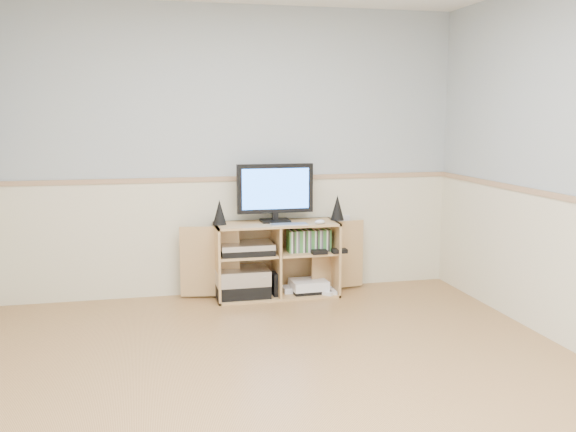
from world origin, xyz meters
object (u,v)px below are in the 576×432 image
at_px(media_cabinet, 275,258).
at_px(monitor, 275,190).
at_px(game_consoles, 307,286).
at_px(keyboard, 289,224).

relative_size(media_cabinet, monitor, 2.49).
distance_m(media_cabinet, game_consoles, 0.38).
bearing_deg(monitor, game_consoles, -12.48).
bearing_deg(game_consoles, monitor, 167.52).
height_order(monitor, keyboard, monitor).
xyz_separation_m(monitor, keyboard, (0.08, -0.19, -0.27)).
bearing_deg(game_consoles, keyboard, -146.64).
bearing_deg(keyboard, game_consoles, 35.11).
relative_size(monitor, game_consoles, 1.47).
xyz_separation_m(media_cabinet, game_consoles, (0.27, -0.06, -0.26)).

